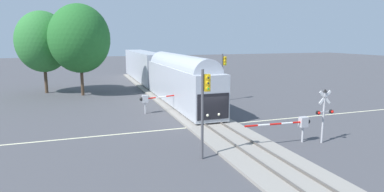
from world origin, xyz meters
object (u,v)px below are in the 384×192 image
crossing_signal_mast (324,110)px  traffic_signal_median (205,100)px  pine_left_background (43,42)px  crossing_gate_far (152,99)px  traffic_signal_far_side (223,70)px  oak_behind_train (80,39)px  crossing_gate_near (297,123)px  commuter_train (159,71)px

crossing_signal_mast → traffic_signal_median: size_ratio=0.70×
crossing_signal_mast → pine_left_background: pine_left_background is taller
crossing_gate_far → traffic_signal_far_side: traffic_signal_far_side is taller
oak_behind_train → traffic_signal_median: bearing=-75.3°
crossing_gate_near → crossing_gate_far: 14.32m
traffic_signal_median → oak_behind_train: 26.63m
commuter_train → pine_left_background: bearing=167.0°
oak_behind_train → pine_left_background: 5.73m
crossing_gate_near → traffic_signal_far_side: 15.73m
commuter_train → oak_behind_train: (-9.96, -0.15, 4.32)m
crossing_gate_near → oak_behind_train: oak_behind_train is taller
crossing_gate_near → crossing_gate_far: crossing_gate_far is taller
traffic_signal_far_side → crossing_gate_near: bearing=-95.3°
commuter_train → traffic_signal_far_side: 10.86m
commuter_train → crossing_signal_mast: size_ratio=10.99×
commuter_train → traffic_signal_far_side: bearing=-60.5°
crossing_signal_mast → crossing_gate_far: 15.78m
crossing_signal_mast → crossing_gate_far: crossing_signal_mast is taller
traffic_signal_far_side → oak_behind_train: 18.21m
commuter_train → traffic_signal_far_side: size_ratio=7.66×
commuter_train → traffic_signal_median: (-3.26, -25.68, 0.84)m
crossing_gate_near → traffic_signal_far_side: size_ratio=0.94×
crossing_gate_far → commuter_train: bearing=73.7°
crossing_gate_far → traffic_signal_median: size_ratio=1.07×
traffic_signal_median → traffic_signal_far_side: 18.38m
crossing_signal_mast → traffic_signal_far_side: (-0.21, 16.11, 1.32)m
crossing_gate_near → crossing_signal_mast: (1.66, -0.61, 0.92)m
commuter_train → crossing_gate_near: bearing=-81.1°
crossing_gate_near → traffic_signal_median: size_ratio=0.94×
traffic_signal_median → oak_behind_train: oak_behind_train is taller
crossing_gate_far → oak_behind_train: bearing=116.2°
crossing_gate_far → pine_left_background: bearing=123.6°
crossing_gate_far → traffic_signal_far_side: bearing=20.4°
crossing_signal_mast → traffic_signal_median: (-8.80, -0.14, 1.31)m
crossing_signal_mast → traffic_signal_far_side: 16.17m
commuter_train → traffic_signal_median: size_ratio=7.69×
commuter_train → traffic_signal_median: commuter_train is taller
crossing_gate_near → traffic_signal_far_side: (1.44, 15.51, 2.24)m
commuter_train → crossing_gate_near: commuter_train is taller
commuter_train → crossing_signal_mast: 26.14m
crossing_signal_mast → oak_behind_train: oak_behind_train is taller
traffic_signal_median → pine_left_background: pine_left_background is taller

